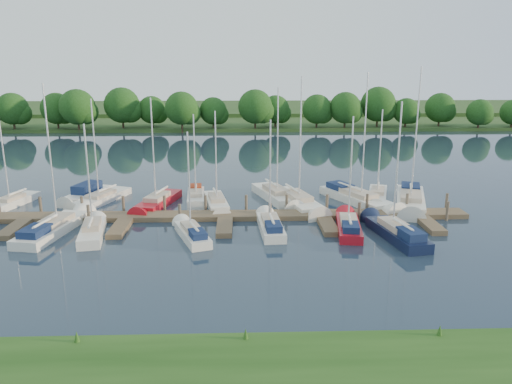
{
  "coord_description": "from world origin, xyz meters",
  "views": [
    {
      "loc": [
        1.21,
        -31.45,
        12.48
      ],
      "look_at": [
        2.52,
        8.0,
        2.2
      ],
      "focal_mm": 35.0,
      "sensor_mm": 36.0,
      "label": 1
    }
  ],
  "objects_px": {
    "motorboat": "(86,195)",
    "sailboat_s_2": "(192,234)",
    "dock": "(225,218)",
    "sailboat_n_0": "(12,203)",
    "sailboat_n_5": "(217,204)"
  },
  "relations": [
    {
      "from": "motorboat",
      "to": "sailboat_n_5",
      "type": "bearing_deg",
      "value": -177.53
    },
    {
      "from": "sailboat_n_5",
      "to": "motorboat",
      "type": "bearing_deg",
      "value": -23.45
    },
    {
      "from": "dock",
      "to": "sailboat_s_2",
      "type": "xyz_separation_m",
      "value": [
        -2.33,
        -4.14,
        0.12
      ]
    },
    {
      "from": "sailboat_n_0",
      "to": "motorboat",
      "type": "relative_size",
      "value": 1.29
    },
    {
      "from": "motorboat",
      "to": "sailboat_n_5",
      "type": "xyz_separation_m",
      "value": [
        12.42,
        -3.05,
        -0.09
      ]
    },
    {
      "from": "motorboat",
      "to": "sailboat_n_5",
      "type": "distance_m",
      "value": 12.79
    },
    {
      "from": "sailboat_n_5",
      "to": "sailboat_s_2",
      "type": "bearing_deg",
      "value": 70.45
    },
    {
      "from": "motorboat",
      "to": "dock",
      "type": "bearing_deg",
      "value": 167.98
    },
    {
      "from": "sailboat_n_0",
      "to": "sailboat_n_5",
      "type": "relative_size",
      "value": 0.96
    },
    {
      "from": "dock",
      "to": "sailboat_s_2",
      "type": "distance_m",
      "value": 4.75
    },
    {
      "from": "sailboat_n_0",
      "to": "sailboat_s_2",
      "type": "distance_m",
      "value": 19.19
    },
    {
      "from": "motorboat",
      "to": "sailboat_s_2",
      "type": "height_order",
      "value": "sailboat_s_2"
    },
    {
      "from": "sailboat_n_0",
      "to": "motorboat",
      "type": "bearing_deg",
      "value": -144.19
    },
    {
      "from": "dock",
      "to": "sailboat_n_0",
      "type": "distance_m",
      "value": 19.87
    },
    {
      "from": "sailboat_s_2",
      "to": "dock",
      "type": "bearing_deg",
      "value": 40.87
    }
  ]
}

